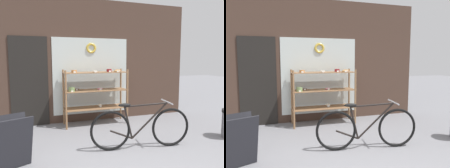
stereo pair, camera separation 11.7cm
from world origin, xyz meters
TOP-DOWN VIEW (x-y plane):
  - storefront_facade at (-0.04, 3.01)m, footprint 5.75×0.13m
  - display_case at (0.22, 2.63)m, footprint 1.52×0.48m
  - bicycle at (0.58, 0.93)m, footprint 1.79×0.46m
  - sandwich_board at (-1.50, 0.87)m, footprint 0.64×0.55m

SIDE VIEW (x-z plane):
  - bicycle at x=0.58m, z-range -0.04..0.79m
  - sandwich_board at x=-1.50m, z-range 0.01..0.77m
  - display_case at x=0.22m, z-range 0.17..1.50m
  - storefront_facade at x=-0.04m, z-range -0.03..3.03m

